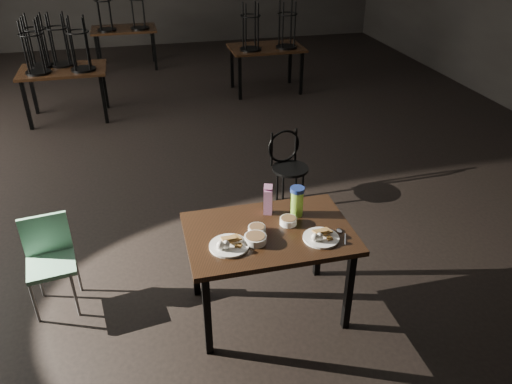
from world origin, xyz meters
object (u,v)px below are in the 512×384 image
object	(u,v)px
juice_carton	(268,200)
water_bottle	(297,201)
school_chair	(50,255)
bentwood_chair	(288,162)
main_table	(269,240)

from	to	relation	value
juice_carton	water_bottle	xyz separation A→B (m)	(0.20, -0.07, 0.00)
juice_carton	water_bottle	size ratio (longest dim) A/B	1.08
school_chair	bentwood_chair	bearing A→B (deg)	17.49
juice_carton	school_chair	distance (m)	1.73
water_bottle	school_chair	distance (m)	1.94
main_table	water_bottle	bearing A→B (deg)	32.29
main_table	water_bottle	xyz separation A→B (m)	(0.26, 0.16, 0.20)
water_bottle	school_chair	size ratio (longest dim) A/B	0.31
main_table	school_chair	distance (m)	1.70
main_table	school_chair	world-z (taller)	school_chair
water_bottle	juice_carton	bearing A→B (deg)	159.98
juice_carton	water_bottle	world-z (taller)	juice_carton
water_bottle	bentwood_chair	bearing A→B (deg)	75.32
juice_carton	bentwood_chair	xyz separation A→B (m)	(0.57, 1.32, -0.40)
bentwood_chair	juice_carton	bearing A→B (deg)	-123.86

